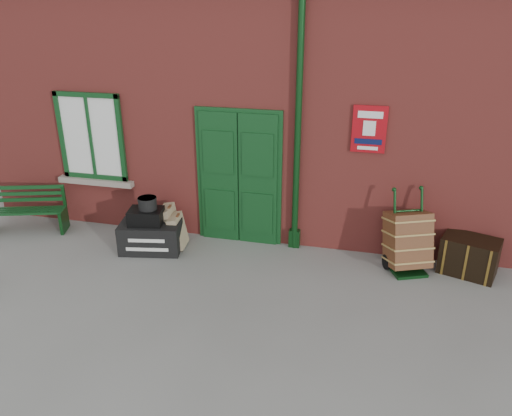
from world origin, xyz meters
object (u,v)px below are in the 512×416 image
(bench, at_px, (26,209))
(houdini_trunk, at_px, (151,237))
(dark_trunk, at_px, (469,256))
(porter_trolley, at_px, (408,241))

(bench, distance_m, houdini_trunk, 2.46)
(houdini_trunk, xyz_separation_m, dark_trunk, (4.93, 0.46, 0.04))
(houdini_trunk, relative_size, dark_trunk, 1.23)
(dark_trunk, bearing_deg, porter_trolley, -155.00)
(porter_trolley, relative_size, dark_trunk, 1.57)
(dark_trunk, bearing_deg, houdini_trunk, -155.64)
(bench, bearing_deg, houdini_trunk, -22.07)
(dark_trunk, bearing_deg, bench, -158.96)
(porter_trolley, bearing_deg, houdini_trunk, 162.50)
(bench, xyz_separation_m, dark_trunk, (7.38, 0.26, -0.13))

